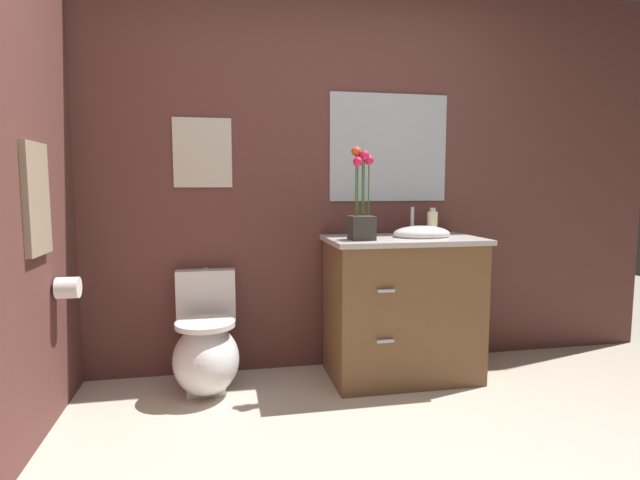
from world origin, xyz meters
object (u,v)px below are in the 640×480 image
(toilet, at_px, (206,350))
(toilet_paper_roll, at_px, (68,288))
(wall_poster, at_px, (203,153))
(hanging_towel, at_px, (36,199))
(wall_mirror, at_px, (389,148))
(flower_vase, at_px, (362,210))
(vanity_cabinet, at_px, (402,306))
(soap_bottle, at_px, (432,223))

(toilet, xyz_separation_m, toilet_paper_roll, (-0.68, -0.20, 0.44))
(wall_poster, distance_m, hanging_towel, 1.03)
(wall_mirror, bearing_deg, flower_vase, -127.64)
(vanity_cabinet, height_order, soap_bottle, vanity_cabinet)
(wall_poster, bearing_deg, vanity_cabinet, -13.73)
(hanging_towel, bearing_deg, flower_vase, 10.21)
(soap_bottle, xyz_separation_m, toilet_paper_roll, (-2.12, -0.29, -0.28))
(soap_bottle, height_order, toilet_paper_roll, soap_bottle)
(flower_vase, height_order, wall_mirror, wall_mirror)
(toilet, height_order, soap_bottle, soap_bottle)
(soap_bottle, bearing_deg, toilet_paper_roll, -172.33)
(hanging_towel, bearing_deg, vanity_cabinet, 11.09)
(wall_mirror, bearing_deg, hanging_towel, -160.79)
(toilet, height_order, vanity_cabinet, vanity_cabinet)
(flower_vase, relative_size, toilet_paper_roll, 4.93)
(soap_bottle, bearing_deg, flower_vase, -159.45)
(wall_mirror, xyz_separation_m, toilet_paper_roll, (-1.88, -0.46, -0.77))
(flower_vase, relative_size, hanging_towel, 1.04)
(flower_vase, xyz_separation_m, soap_bottle, (0.53, 0.20, -0.09))
(vanity_cabinet, bearing_deg, flower_vase, -164.06)
(flower_vase, distance_m, toilet_paper_roll, 1.63)
(flower_vase, distance_m, wall_poster, 1.04)
(vanity_cabinet, bearing_deg, soap_bottle, 25.92)
(wall_mirror, height_order, toilet_paper_roll, wall_mirror)
(vanity_cabinet, relative_size, soap_bottle, 6.11)
(soap_bottle, height_order, hanging_towel, hanging_towel)
(hanging_towel, bearing_deg, soap_bottle, 12.83)
(wall_poster, bearing_deg, soap_bottle, -7.08)
(soap_bottle, height_order, wall_mirror, wall_mirror)
(toilet, distance_m, wall_mirror, 1.72)
(vanity_cabinet, height_order, toilet_paper_roll, vanity_cabinet)
(toilet, bearing_deg, flower_vase, -6.93)
(wall_poster, bearing_deg, hanging_towel, -137.42)
(toilet, xyz_separation_m, hanging_towel, (-0.73, -0.41, 0.90))
(vanity_cabinet, height_order, wall_mirror, wall_mirror)
(toilet, relative_size, vanity_cabinet, 0.65)
(soap_bottle, xyz_separation_m, wall_mirror, (-0.24, 0.18, 0.49))
(hanging_towel, bearing_deg, wall_mirror, 19.21)
(toilet, distance_m, vanity_cabinet, 1.22)
(wall_poster, relative_size, hanging_towel, 0.81)
(toilet_paper_roll, bearing_deg, wall_mirror, 13.87)
(vanity_cabinet, distance_m, toilet_paper_roll, 1.90)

